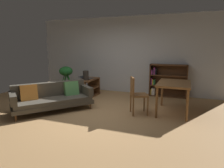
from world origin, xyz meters
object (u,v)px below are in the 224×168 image
open_laptop (87,78)px  bookshelf (166,81)px  dining_table (174,86)px  desk_speaker (86,75)px  potted_floor_plant (66,77)px  fabric_couch (52,97)px  dining_chair_near (136,93)px  media_console (87,88)px

open_laptop → bookshelf: bookshelf is taller
dining_table → desk_speaker: bearing=169.6°
desk_speaker → potted_floor_plant: size_ratio=0.31×
fabric_couch → dining_chair_near: (2.14, 0.50, 0.17)m
open_laptop → desk_speaker: (0.13, -0.29, 0.13)m
open_laptop → bookshelf: bearing=19.8°
potted_floor_plant → fabric_couch: bearing=-67.1°
fabric_couch → dining_chair_near: size_ratio=2.18×
fabric_couch → open_laptop: (0.12, 1.71, 0.26)m
desk_speaker → dining_chair_near: bearing=-25.8°
desk_speaker → dining_table: (2.74, -0.50, -0.06)m
media_console → bookshelf: 2.67m
open_laptop → bookshelf: size_ratio=0.38×
fabric_couch → open_laptop: 1.73m
desk_speaker → dining_chair_near: 2.12m
open_laptop → potted_floor_plant: (-0.87, 0.08, -0.02)m
desk_speaker → bookshelf: 2.69m
open_laptop → dining_chair_near: bearing=-30.8°
open_laptop → potted_floor_plant: potted_floor_plant is taller
desk_speaker → dining_table: 2.79m
potted_floor_plant → desk_speaker: bearing=-20.5°
desk_speaker → bookshelf: size_ratio=0.25×
bookshelf → open_laptop: bearing=-160.2°
potted_floor_plant → open_laptop: bearing=-5.4°
potted_floor_plant → bookshelf: (3.39, 0.82, -0.06)m
potted_floor_plant → bookshelf: bearing=13.6°
media_console → dining_chair_near: dining_chair_near is taller
fabric_couch → dining_table: 3.14m
dining_table → media_console: bearing=166.3°
media_console → open_laptop: (-0.06, 0.11, 0.32)m
media_console → bookshelf: bookshelf is taller
fabric_couch → potted_floor_plant: 1.96m
media_console → bookshelf: (2.46, 1.02, 0.24)m
bookshelf → desk_speaker: bearing=-153.4°
media_console → open_laptop: bearing=119.6°
potted_floor_plant → dining_table: potted_floor_plant is taller
dining_table → bookshelf: (-0.35, 1.70, -0.15)m
dining_chair_near → fabric_couch: bearing=-166.9°
open_laptop → potted_floor_plant: bearing=174.6°
dining_table → open_laptop: bearing=164.6°
fabric_couch → bookshelf: bearing=44.7°
potted_floor_plant → dining_table: bearing=-13.2°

